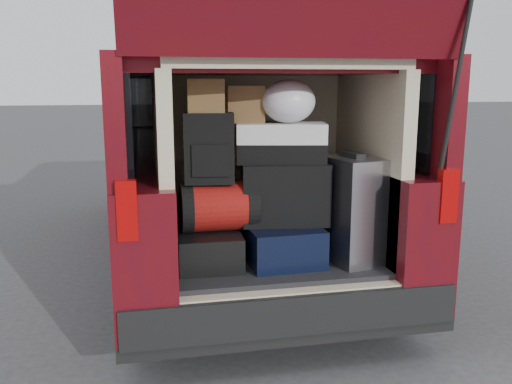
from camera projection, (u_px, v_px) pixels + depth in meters
ground at (280, 353)px, 3.33m from camera, size 80.00×80.00×0.00m
minivan at (231, 163)px, 4.93m from camera, size 1.90×5.35×2.77m
load_floor at (270, 294)px, 3.54m from camera, size 1.24×1.05×0.55m
black_hardshell at (208, 247)px, 3.29m from camera, size 0.39×0.52×0.21m
navy_hardshell at (281, 242)px, 3.34m from camera, size 0.45×0.55×0.23m
silver_roller at (350, 209)px, 3.31m from camera, size 0.35×0.47×0.64m
red_duffel at (219, 206)px, 3.25m from camera, size 0.46×0.30×0.30m
black_soft_case at (284, 193)px, 3.32m from camera, size 0.56×0.38×0.38m
backpack at (209, 148)px, 3.15m from camera, size 0.30×0.20×0.41m
twotone_duffel at (281, 143)px, 3.27m from camera, size 0.57×0.37×0.24m
grocery_sack_lower at (207, 96)px, 3.10m from camera, size 0.23×0.20×0.19m
grocery_sack_upper at (247, 104)px, 3.26m from camera, size 0.25×0.22×0.22m
plastic_bag_center at (289, 101)px, 3.20m from camera, size 0.36×0.34×0.26m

